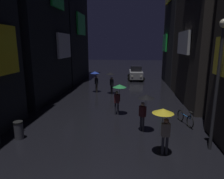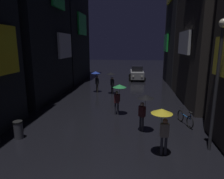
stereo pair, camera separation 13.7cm
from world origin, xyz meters
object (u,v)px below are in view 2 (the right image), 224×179
pedestrian_midstreet_left_black (144,103)px  pedestrian_foreground_right_black (111,77)px  pedestrian_foreground_left_blue (96,76)px  trash_bin (18,130)px  bicycle_parked_at_storefront (185,118)px  pedestrian_far_right_yellow (163,119)px  car_distant (137,73)px  pedestrian_midstreet_centre_green (119,91)px  streetlamp_right_near (218,73)px

pedestrian_midstreet_left_black → pedestrian_foreground_right_black: bearing=108.4°
pedestrian_foreground_right_black → pedestrian_foreground_left_blue: same height
pedestrian_foreground_left_blue → trash_bin: bearing=-100.6°
bicycle_parked_at_storefront → pedestrian_foreground_left_blue: bearing=132.2°
pedestrian_foreground_right_black → pedestrian_far_right_yellow: bearing=-72.2°
pedestrian_far_right_yellow → car_distant: 19.34m
pedestrian_midstreet_centre_green → pedestrian_far_right_yellow: size_ratio=1.00×
car_distant → streetlamp_right_near: streetlamp_right_near is taller
pedestrian_foreground_right_black → streetlamp_right_near: bearing=-60.4°
trash_bin → car_distant: bearing=71.9°
pedestrian_foreground_right_black → pedestrian_midstreet_left_black: (2.82, -8.47, 0.00)m
pedestrian_foreground_left_blue → trash_bin: pedestrian_foreground_left_blue is taller
pedestrian_foreground_left_blue → streetlamp_right_near: 13.04m
pedestrian_foreground_left_blue → pedestrian_foreground_right_black: bearing=-17.5°
streetlamp_right_near → bicycle_parked_at_storefront: bearing=97.6°
streetlamp_right_near → pedestrian_midstreet_centre_green: bearing=137.0°
pedestrian_midstreet_left_black → bicycle_parked_at_storefront: 3.12m
pedestrian_far_right_yellow → car_distant: bearing=92.9°
pedestrian_far_right_yellow → streetlamp_right_near: bearing=17.6°
car_distant → pedestrian_far_right_yellow: bearing=-87.1°
pedestrian_midstreet_centre_green → bicycle_parked_at_storefront: 4.51m
trash_bin → bicycle_parked_at_storefront: bearing=18.0°
pedestrian_foreground_left_blue → pedestrian_midstreet_centre_green: bearing=-66.3°
bicycle_parked_at_storefront → streetlamp_right_near: size_ratio=0.31×
pedestrian_foreground_right_black → pedestrian_midstreet_centre_green: same height
pedestrian_midstreet_left_black → pedestrian_far_right_yellow: (0.66, -2.35, 0.00)m
pedestrian_midstreet_left_black → car_distant: (-0.31, 16.94, -0.74)m
pedestrian_midstreet_centre_green → streetlamp_right_near: 6.47m
bicycle_parked_at_storefront → streetlamp_right_near: (0.40, -2.96, 3.17)m
bicycle_parked_at_storefront → pedestrian_far_right_yellow: bearing=-116.9°
pedestrian_midstreet_centre_green → trash_bin: bearing=-138.9°
pedestrian_foreground_right_black → pedestrian_far_right_yellow: size_ratio=1.00×
pedestrian_midstreet_centre_green → car_distant: pedestrian_midstreet_centre_green is taller
pedestrian_midstreet_centre_green → trash_bin: 6.44m
pedestrian_foreground_left_blue → streetlamp_right_near: (7.33, -10.61, 1.89)m
trash_bin → pedestrian_midstreet_left_black: bearing=13.9°
bicycle_parked_at_storefront → car_distant: 15.89m
trash_bin → pedestrian_far_right_yellow: bearing=-6.3°
pedestrian_far_right_yellow → trash_bin: 7.19m
pedestrian_midstreet_left_black → pedestrian_far_right_yellow: bearing=-74.2°
pedestrian_far_right_yellow → trash_bin: (-7.04, 0.78, -1.20)m
pedestrian_foreground_right_black → bicycle_parked_at_storefront: 9.02m
pedestrian_foreground_right_black → car_distant: (2.51, 8.47, -0.74)m
pedestrian_foreground_right_black → streetlamp_right_near: streetlamp_right_near is taller
pedestrian_foreground_right_black → pedestrian_midstreet_centre_green: 6.01m
pedestrian_midstreet_centre_green → pedestrian_foreground_right_black: bearing=101.6°
pedestrian_midstreet_left_black → streetlamp_right_near: streetlamp_right_near is taller
pedestrian_foreground_right_black → pedestrian_midstreet_left_black: size_ratio=1.00×
pedestrian_midstreet_centre_green → pedestrian_foreground_left_blue: size_ratio=1.00×
streetlamp_right_near → pedestrian_midstreet_left_black: bearing=150.7°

